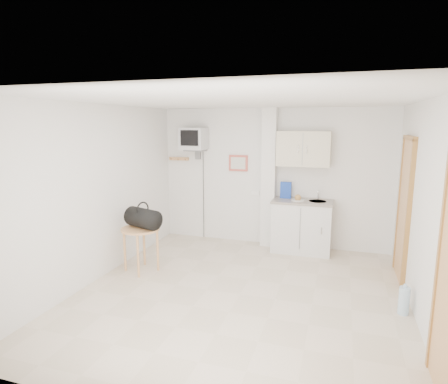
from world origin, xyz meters
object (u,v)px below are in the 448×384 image
(round_table, at_px, (141,234))
(water_bottle, at_px, (404,301))
(crt_television, at_px, (194,139))
(duffel_bag, at_px, (143,218))

(round_table, height_order, water_bottle, round_table)
(water_bottle, bearing_deg, crt_television, 150.57)
(crt_television, distance_m, round_table, 2.18)
(crt_television, distance_m, duffel_bag, 2.00)
(water_bottle, bearing_deg, duffel_bag, 175.58)
(crt_television, relative_size, water_bottle, 5.75)
(round_table, bearing_deg, duffel_bag, 47.16)
(crt_television, height_order, duffel_bag, crt_television)
(round_table, relative_size, water_bottle, 1.81)
(crt_television, xyz_separation_m, water_bottle, (3.43, -1.93, -1.77))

